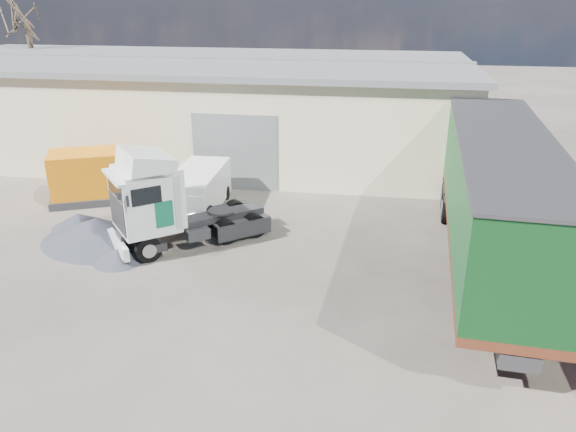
# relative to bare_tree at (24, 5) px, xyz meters

# --- Properties ---
(ground) EXTENTS (120.00, 120.00, 0.00)m
(ground) POSITION_rel_bare_tree_xyz_m (18.00, -20.00, -7.92)
(ground) COLOR black
(ground) RESTS_ON ground
(warehouse) EXTENTS (30.60, 12.60, 5.42)m
(warehouse) POSITION_rel_bare_tree_xyz_m (12.00, -4.00, -5.26)
(warehouse) COLOR beige
(warehouse) RESTS_ON ground
(brick_boundary_wall) EXTENTS (0.35, 26.00, 2.50)m
(brick_boundary_wall) POSITION_rel_bare_tree_xyz_m (29.50, -14.00, -6.67)
(brick_boundary_wall) COLOR maroon
(brick_boundary_wall) RESTS_ON ground
(bare_tree) EXTENTS (4.00, 4.00, 9.60)m
(bare_tree) POSITION_rel_bare_tree_xyz_m (0.00, 0.00, 0.00)
(bare_tree) COLOR #382B21
(bare_tree) RESTS_ON ground
(tractor_unit) EXTENTS (5.66, 5.20, 3.81)m
(tractor_unit) POSITION_rel_bare_tree_xyz_m (15.07, -16.60, -6.32)
(tractor_unit) COLOR black
(tractor_unit) RESTS_ON ground
(box_trailer) EXTENTS (3.91, 14.01, 4.60)m
(box_trailer) POSITION_rel_bare_tree_xyz_m (26.50, -16.50, -5.12)
(box_trailer) COLOR #2D2D30
(box_trailer) RESTS_ON ground
(panel_van) EXTENTS (1.91, 4.46, 1.80)m
(panel_van) POSITION_rel_bare_tree_xyz_m (15.14, -13.19, -6.99)
(panel_van) COLOR black
(panel_van) RESTS_ON ground
(orange_skip) EXTENTS (4.21, 3.54, 2.25)m
(orange_skip) POSITION_rel_bare_tree_xyz_m (10.00, -12.47, -6.94)
(orange_skip) COLOR #2D2D30
(orange_skip) RESTS_ON ground
(gravel_heap) EXTENTS (5.77, 5.77, 0.97)m
(gravel_heap) POSITION_rel_bare_tree_xyz_m (12.31, -16.68, -7.47)
(gravel_heap) COLOR black
(gravel_heap) RESTS_ON ground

